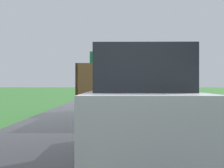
{
  "coord_description": "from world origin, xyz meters",
  "views": [
    {
      "loc": [
        0.24,
        -3.49,
        1.43
      ],
      "look_at": [
        0.03,
        9.9,
        1.4
      ],
      "focal_mm": 46.32,
      "sensor_mm": 36.0,
      "label": 1
    }
  ],
  "objects": [
    {
      "name": "banana_truck_near",
      "position": [
        0.09,
        9.46,
        1.47
      ],
      "size": [
        2.38,
        5.82,
        2.8
      ],
      "color": "#2D2D30",
      "rests_on": "road_surface"
    },
    {
      "name": "following_car",
      "position": [
        0.64,
        1.6,
        1.07
      ],
      "size": [
        1.74,
        4.1,
        1.92
      ],
      "color": "#B7BABF",
      "rests_on": "road_surface"
    }
  ]
}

